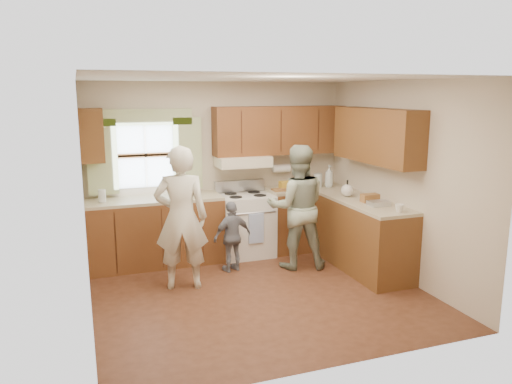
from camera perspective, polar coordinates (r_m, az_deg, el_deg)
name	(u,v)px	position (r m, az deg, el deg)	size (l,w,h in m)	color
room	(260,191)	(5.70, 0.41, 0.17)	(3.80, 3.80, 3.80)	#452515
kitchen_fixtures	(274,202)	(6.98, 2.12, -1.20)	(3.80, 2.25, 2.15)	#45220E
stove	(245,224)	(7.29, -1.26, -3.65)	(0.76, 0.67, 1.07)	silver
woman_left	(181,218)	(6.05, -8.55, -2.95)	(0.64, 0.42, 1.75)	beige
woman_right	(297,207)	(6.72, 4.71, -1.73)	(0.81, 0.63, 1.68)	#27442A
child	(232,236)	(6.65, -2.71, -5.09)	(0.56, 0.23, 0.95)	slate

